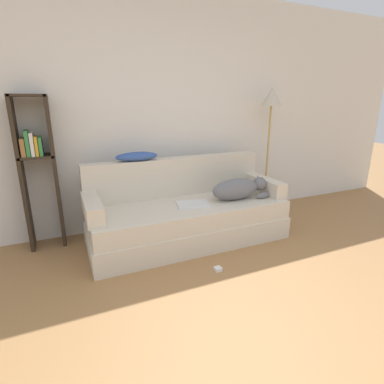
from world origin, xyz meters
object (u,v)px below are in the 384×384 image
at_px(floor_lamp, 271,109).
at_px(couch, 188,222).
at_px(laptop, 193,204).
at_px(dog, 239,189).
at_px(bookshelf, 37,165).
at_px(throw_pillow, 137,156).
at_px(power_adapter, 218,269).

bearing_deg(floor_lamp, couch, -163.39).
xyz_separation_m(laptop, floor_lamp, (1.30, 0.47, 0.94)).
distance_m(dog, bookshelf, 2.11).
bearing_deg(dog, floor_lamp, 33.25).
distance_m(dog, throw_pillow, 1.17).
bearing_deg(dog, throw_pillow, 156.53).
bearing_deg(floor_lamp, dog, -146.75).
xyz_separation_m(couch, floor_lamp, (1.32, 0.39, 1.17)).
relative_size(dog, bookshelf, 0.44).
relative_size(couch, floor_lamp, 1.28).
bearing_deg(bookshelf, throw_pillow, -9.87).
xyz_separation_m(dog, laptop, (-0.55, 0.02, -0.11)).
bearing_deg(bookshelf, dog, -17.10).
height_order(bookshelf, power_adapter, bookshelf).
bearing_deg(dog, power_adapter, -134.12).
bearing_deg(bookshelf, power_adapter, -40.61).
bearing_deg(power_adapter, laptop, 87.29).
relative_size(throw_pillow, power_adapter, 7.21).
distance_m(dog, floor_lamp, 1.22).
distance_m(couch, power_adapter, 0.72).
distance_m(floor_lamp, power_adapter, 2.20).
bearing_deg(bookshelf, floor_lamp, -2.54).
bearing_deg(bookshelf, laptop, -22.39).
height_order(couch, throw_pillow, throw_pillow).
relative_size(couch, bookshelf, 1.37).
bearing_deg(floor_lamp, laptop, -160.05).
relative_size(throw_pillow, bookshelf, 0.29).
height_order(bookshelf, floor_lamp, floor_lamp).
relative_size(laptop, throw_pillow, 0.83).
xyz_separation_m(throw_pillow, power_adapter, (0.44, -1.04, -0.90)).
bearing_deg(floor_lamp, power_adapter, -140.66).
bearing_deg(throw_pillow, bookshelf, 170.13).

